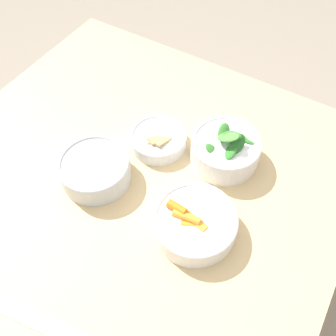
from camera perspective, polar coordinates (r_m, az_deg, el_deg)
ground_plane at (r=1.57m, az=-2.90°, el=-16.41°), size 10.00×10.00×0.00m
dining_table at (r=1.01m, az=-4.35°, el=-4.53°), size 0.99×0.91×0.74m
bowl_carrots at (r=0.80m, az=4.06°, el=-8.31°), size 0.18×0.18×0.07m
bowl_greens at (r=0.91m, az=8.79°, el=2.89°), size 0.17×0.17×0.11m
bowl_beans_hotdog at (r=0.89m, az=-11.04°, el=-0.28°), size 0.17×0.17×0.06m
bowl_cookies at (r=0.94m, az=-1.50°, el=4.48°), size 0.14×0.14×0.04m
ruler at (r=0.79m, az=-18.25°, el=-21.78°), size 0.33×0.08×0.00m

